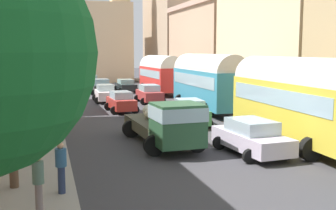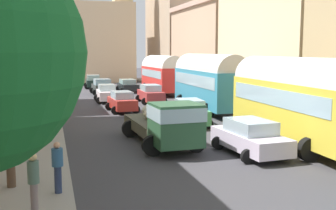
{
  "view_description": "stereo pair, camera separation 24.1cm",
  "coord_description": "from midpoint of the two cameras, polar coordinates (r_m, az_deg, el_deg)",
  "views": [
    {
      "loc": [
        -6.78,
        -3.96,
        4.51
      ],
      "look_at": [
        0.0,
        19.28,
        1.36
      ],
      "focal_mm": 44.61,
      "sensor_mm": 36.0,
      "label": 1
    },
    {
      "loc": [
        -6.55,
        -4.02,
        4.51
      ],
      "look_at": [
        0.0,
        19.28,
        1.36
      ],
      "focal_mm": 44.61,
      "sensor_mm": 36.0,
      "label": 2
    }
  ],
  "objects": [
    {
      "name": "car_5",
      "position": [
        25.3,
        2.65,
        -1.01
      ],
      "size": [
        2.37,
        4.07,
        1.6
      ],
      "color": "#4B9B59",
      "rests_on": "ground"
    },
    {
      "name": "car_1",
      "position": [
        37.19,
        -8.74,
        1.58
      ],
      "size": [
        2.18,
        3.75,
        1.57
      ],
      "color": "silver",
      "rests_on": "ground"
    },
    {
      "name": "building_right_4",
      "position": [
        62.49,
        0.31,
        9.61
      ],
      "size": [
        5.83,
        14.33,
        13.73
      ],
      "color": "tan",
      "rests_on": "ground"
    },
    {
      "name": "pedestrian_0",
      "position": [
        11.66,
        -17.87,
        -10.02
      ],
      "size": [
        0.43,
        0.43,
        1.87
      ],
      "color": "slate",
      "rests_on": "ground"
    },
    {
      "name": "parked_bus_2",
      "position": [
        31.37,
        5.19,
        3.48
      ],
      "size": [
        3.35,
        9.58,
        4.28
      ],
      "color": "teal",
      "rests_on": "ground"
    },
    {
      "name": "sidewalk_left",
      "position": [
        31.31,
        -17.17,
        -1.07
      ],
      "size": [
        2.5,
        70.0,
        0.14
      ],
      "primitive_type": "cube",
      "color": "gray",
      "rests_on": "ground"
    },
    {
      "name": "sidewalk_right",
      "position": [
        34.26,
        7.84,
        -0.1
      ],
      "size": [
        2.5,
        70.0,
        0.14
      ],
      "primitive_type": "cube",
      "color": "gray",
      "rests_on": "ground"
    },
    {
      "name": "building_right_2",
      "position": [
        34.48,
        14.19,
        10.86
      ],
      "size": [
        4.75,
        13.29,
        13.38
      ],
      "color": "beige",
      "rests_on": "ground"
    },
    {
      "name": "car_2",
      "position": [
        44.08,
        -9.38,
        2.49
      ],
      "size": [
        2.46,
        3.94,
        1.6
      ],
      "color": "#212824",
      "rests_on": "ground"
    },
    {
      "name": "pedestrian_2",
      "position": [
        27.58,
        -19.11,
        -0.17
      ],
      "size": [
        0.42,
        0.42,
        1.85
      ],
      "color": "#7F655C",
      "rests_on": "ground"
    },
    {
      "name": "cargo_truck_0",
      "position": [
        19.39,
        -0.54,
        -2.45
      ],
      "size": [
        3.09,
        6.98,
        2.27
      ],
      "color": "#264D31",
      "rests_on": "ground"
    },
    {
      "name": "building_right_3",
      "position": [
        47.81,
        5.35,
        7.9
      ],
      "size": [
        5.3,
        14.96,
        9.83
      ],
      "color": "tan",
      "rests_on": "ground"
    },
    {
      "name": "parked_bus_1",
      "position": [
        20.84,
        16.87,
        1.15
      ],
      "size": [
        3.34,
        9.43,
        4.22
      ],
      "color": "gold",
      "rests_on": "ground"
    },
    {
      "name": "car_3",
      "position": [
        51.32,
        -10.62,
        3.15
      ],
      "size": [
        2.31,
        4.04,
        1.61
      ],
      "color": "#1A2D28",
      "rests_on": "ground"
    },
    {
      "name": "ground_plane",
      "position": [
        32.02,
        -4.09,
        -0.7
      ],
      "size": [
        154.0,
        154.0,
        0.0
      ],
      "primitive_type": "plane",
      "color": "#3A393D"
    },
    {
      "name": "car_0",
      "position": [
        31.06,
        -6.64,
        0.45
      ],
      "size": [
        2.25,
        3.75,
        1.53
      ],
      "color": "#BA2F28",
      "rests_on": "ground"
    },
    {
      "name": "car_6",
      "position": [
        36.26,
        -2.74,
        1.54
      ],
      "size": [
        2.22,
        4.01,
        1.6
      ],
      "color": "#AF3432",
      "rests_on": "ground"
    },
    {
      "name": "distant_church",
      "position": [
        62.44,
        -10.27,
        9.1
      ],
      "size": [
        10.52,
        7.87,
        18.39
      ],
      "color": "#D2B68F",
      "rests_on": "ground"
    },
    {
      "name": "car_7",
      "position": [
        46.14,
        -5.95,
        2.67
      ],
      "size": [
        2.3,
        4.4,
        1.41
      ],
      "color": "#1F2627",
      "rests_on": "ground"
    },
    {
      "name": "roadside_tree_1",
      "position": [
        13.95,
        -21.57,
        8.35
      ],
      "size": [
        3.36,
        3.36,
        6.56
      ],
      "color": "brown",
      "rests_on": "ground"
    },
    {
      "name": "car_4",
      "position": [
        18.6,
        10.95,
        -4.31
      ],
      "size": [
        2.54,
        4.37,
        1.54
      ],
      "color": "silver",
      "rests_on": "ground"
    },
    {
      "name": "roadside_tree_2",
      "position": [
        21.76,
        -19.75,
        8.65
      ],
      "size": [
        4.4,
        4.4,
        7.36
      ],
      "color": "brown",
      "rests_on": "ground"
    },
    {
      "name": "pedestrian_4",
      "position": [
        13.36,
        -14.9,
        -8.07
      ],
      "size": [
        0.49,
        0.49,
        1.75
      ],
      "color": "navy",
      "rests_on": "ground"
    },
    {
      "name": "parked_bus_3",
      "position": [
        43.53,
        -1.21,
        4.4
      ],
      "size": [
        3.47,
        8.14,
        4.03
      ],
      "color": "red",
      "rests_on": "ground"
    },
    {
      "name": "pedestrian_3",
      "position": [
        23.49,
        -19.39,
        -1.54
      ],
      "size": [
        0.54,
        0.54,
        1.81
      ],
      "color": "#4A4847",
      "rests_on": "ground"
    }
  ]
}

